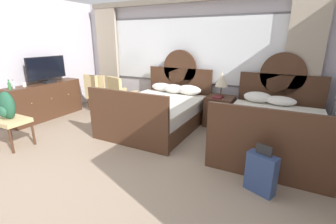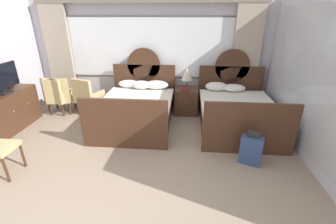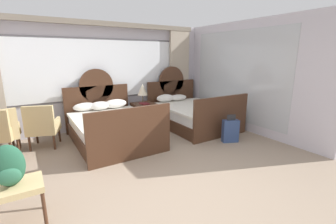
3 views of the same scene
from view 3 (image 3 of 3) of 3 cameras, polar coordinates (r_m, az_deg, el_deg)
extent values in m
plane|color=gray|center=(3.44, 3.45, -19.37)|extent=(24.00, 24.00, 0.00)
cube|color=silver|center=(6.29, -16.37, 8.41)|extent=(6.01, 0.07, 2.70)
cube|color=#575459|center=(6.24, -16.37, 9.99)|extent=(4.45, 0.02, 1.52)
cube|color=white|center=(6.23, -16.35, 9.99)|extent=(4.37, 0.02, 1.44)
cube|color=tan|center=(7.19, 2.76, 9.15)|extent=(0.65, 0.08, 2.60)
cube|color=gray|center=(6.18, -16.85, 20.11)|extent=(5.52, 0.10, 0.12)
cube|color=silver|center=(6.13, 18.95, 8.09)|extent=(0.07, 4.27, 2.70)
cube|color=#B2B7BC|center=(6.29, 16.58, 8.39)|extent=(0.01, 2.99, 2.27)
cube|color=#472B1C|center=(5.32, -13.37, -5.59)|extent=(1.53, 2.07, 0.30)
cube|color=white|center=(5.24, -13.52, -2.90)|extent=(1.47, 1.97, 0.22)
cube|color=silver|center=(5.12, -13.32, -1.62)|extent=(1.57, 1.87, 0.06)
cube|color=#472B1C|center=(6.19, -16.75, 0.95)|extent=(1.61, 0.06, 1.13)
cylinder|color=#472B1C|center=(6.09, -17.12, 6.15)|extent=(0.84, 0.06, 0.84)
cube|color=#472B1C|center=(4.26, -8.99, -5.44)|extent=(1.61, 0.06, 0.98)
ellipsoid|color=white|center=(5.88, -19.67, 1.19)|extent=(0.55, 0.26, 0.20)
ellipsoid|color=white|center=(5.89, -16.34, 1.50)|extent=(0.48, 0.34, 0.20)
ellipsoid|color=white|center=(6.00, -12.79, 2.00)|extent=(0.58, 0.31, 0.22)
cube|color=#472B1C|center=(6.32, 6.04, -2.17)|extent=(1.53, 2.07, 0.30)
cube|color=white|center=(6.26, 6.10, 0.13)|extent=(1.47, 1.97, 0.22)
cube|color=silver|center=(6.16, 6.58, 1.25)|extent=(1.57, 1.87, 0.06)
cube|color=#472B1C|center=(7.07, 0.85, 3.09)|extent=(1.61, 0.06, 1.13)
cylinder|color=#472B1C|center=(6.99, 0.86, 7.66)|extent=(0.84, 0.06, 0.84)
cube|color=#472B1C|center=(5.46, 12.95, -1.31)|extent=(1.61, 0.06, 0.98)
ellipsoid|color=white|center=(6.62, -0.67, 3.42)|extent=(0.54, 0.31, 0.21)
ellipsoid|color=white|center=(6.83, 2.39, 3.55)|extent=(0.57, 0.33, 0.17)
cube|color=#472B1C|center=(6.30, -5.96, -0.67)|extent=(0.56, 0.56, 0.63)
sphere|color=tan|center=(6.01, -4.78, 0.02)|extent=(0.02, 0.02, 0.02)
cylinder|color=brown|center=(6.25, -6.18, 2.28)|extent=(0.14, 0.14, 0.02)
cylinder|color=brown|center=(6.23, -6.20, 3.25)|extent=(0.03, 0.03, 0.20)
cone|color=beige|center=(6.19, -6.26, 5.52)|extent=(0.27, 0.27, 0.30)
cube|color=maroon|center=(6.11, -5.79, 2.08)|extent=(0.18, 0.26, 0.03)
cube|color=tan|center=(5.51, -28.06, -3.87)|extent=(0.71, 0.71, 0.10)
cube|color=tan|center=(5.22, -29.11, -1.45)|extent=(0.55, 0.26, 0.51)
cube|color=tan|center=(5.42, -25.69, -2.47)|extent=(0.22, 0.49, 0.16)
cube|color=tan|center=(5.56, -30.67, -2.67)|extent=(0.22, 0.49, 0.16)
cylinder|color=#472B1C|center=(5.73, -25.04, -5.08)|extent=(0.04, 0.04, 0.31)
cylinder|color=#472B1C|center=(5.85, -29.41, -5.20)|extent=(0.04, 0.04, 0.31)
cylinder|color=#472B1C|center=(5.31, -26.07, -6.64)|extent=(0.04, 0.04, 0.31)
cylinder|color=#472B1C|center=(5.44, -30.76, -6.72)|extent=(0.04, 0.04, 0.31)
cube|color=tan|center=(5.53, -35.84, -4.84)|extent=(0.69, 0.69, 0.10)
cube|color=tan|center=(5.41, -33.59, -3.45)|extent=(0.20, 0.50, 0.16)
cylinder|color=#472B1C|center=(5.72, -32.62, -6.02)|extent=(0.04, 0.04, 0.31)
cylinder|color=#472B1C|center=(5.31, -34.08, -7.63)|extent=(0.04, 0.04, 0.31)
cube|color=tan|center=(5.53, -35.84, -4.84)|extent=(0.66, 0.66, 0.10)
cube|color=tan|center=(5.23, -35.91, -2.32)|extent=(0.56, 0.20, 0.51)
cube|color=tan|center=(5.53, -33.51, -3.10)|extent=(0.16, 0.50, 0.16)
cylinder|color=#472B1C|center=(5.84, -33.70, -5.80)|extent=(0.04, 0.04, 0.31)
cylinder|color=#472B1C|center=(5.41, -32.78, -7.09)|extent=(0.04, 0.04, 0.31)
cube|color=tan|center=(3.18, -35.45, -15.45)|extent=(0.78, 0.44, 0.07)
cylinder|color=#472B1C|center=(3.12, -27.99, -20.29)|extent=(0.04, 0.04, 0.43)
cylinder|color=#472B1C|center=(3.44, -28.50, -16.98)|extent=(0.04, 0.04, 0.43)
ellipsoid|color=#23563D|center=(3.06, -34.52, -10.79)|extent=(0.32, 0.21, 0.47)
ellipsoid|color=#2C6448|center=(3.01, -34.36, -12.96)|extent=(0.22, 0.09, 0.19)
cube|color=navy|center=(5.32, 15.02, -4.53)|extent=(0.38, 0.27, 0.50)
cube|color=#232326|center=(5.23, 15.23, -1.27)|extent=(0.19, 0.09, 0.13)
cylinder|color=black|center=(5.34, 13.49, -6.93)|extent=(0.05, 0.04, 0.05)
cylinder|color=black|center=(5.45, 16.23, -6.67)|extent=(0.05, 0.04, 0.05)
camera|label=1|loc=(3.96, 48.74, 8.08)|focal=25.29mm
camera|label=2|loc=(2.69, 58.73, 17.47)|focal=24.38mm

